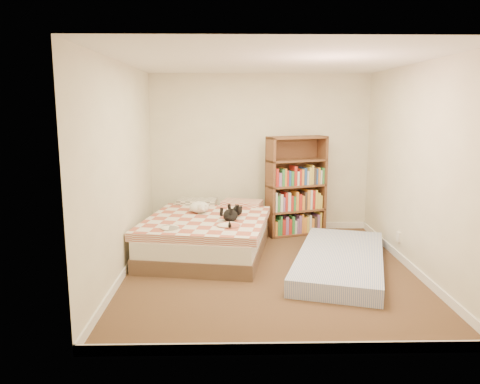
{
  "coord_description": "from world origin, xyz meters",
  "views": [
    {
      "loc": [
        -0.48,
        -5.5,
        1.99
      ],
      "look_at": [
        -0.36,
        0.3,
        0.93
      ],
      "focal_mm": 35.0,
      "sensor_mm": 36.0,
      "label": 1
    }
  ],
  "objects_px": {
    "black_cat": "(231,215)",
    "white_dog": "(200,207)",
    "bed": "(209,233)",
    "bookshelf": "(296,199)",
    "floor_mattress": "(340,260)"
  },
  "relations": [
    {
      "from": "bookshelf",
      "to": "white_dog",
      "type": "height_order",
      "value": "bookshelf"
    },
    {
      "from": "bookshelf",
      "to": "floor_mattress",
      "type": "xyz_separation_m",
      "value": [
        0.34,
        -1.63,
        -0.46
      ]
    },
    {
      "from": "white_dog",
      "to": "black_cat",
      "type": "bearing_deg",
      "value": -21.54
    },
    {
      "from": "bookshelf",
      "to": "floor_mattress",
      "type": "distance_m",
      "value": 1.73
    },
    {
      "from": "black_cat",
      "to": "white_dog",
      "type": "height_order",
      "value": "black_cat"
    },
    {
      "from": "bookshelf",
      "to": "white_dog",
      "type": "xyz_separation_m",
      "value": [
        -1.46,
        -0.72,
        0.03
      ]
    },
    {
      "from": "white_dog",
      "to": "bookshelf",
      "type": "bearing_deg",
      "value": 51.34
    },
    {
      "from": "bed",
      "to": "white_dog",
      "type": "bearing_deg",
      "value": 137.86
    },
    {
      "from": "bed",
      "to": "bookshelf",
      "type": "bearing_deg",
      "value": 43.2
    },
    {
      "from": "floor_mattress",
      "to": "bed",
      "type": "bearing_deg",
      "value": 172.85
    },
    {
      "from": "bed",
      "to": "white_dog",
      "type": "relative_size",
      "value": 5.76
    },
    {
      "from": "floor_mattress",
      "to": "black_cat",
      "type": "bearing_deg",
      "value": 178.68
    },
    {
      "from": "bed",
      "to": "floor_mattress",
      "type": "relative_size",
      "value": 1.06
    },
    {
      "from": "bed",
      "to": "black_cat",
      "type": "height_order",
      "value": "black_cat"
    },
    {
      "from": "bed",
      "to": "black_cat",
      "type": "xyz_separation_m",
      "value": [
        0.31,
        -0.3,
        0.33
      ]
    }
  ]
}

